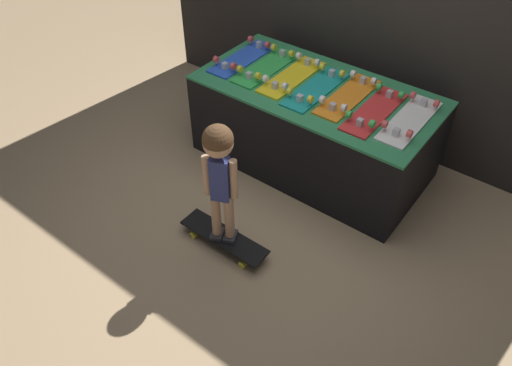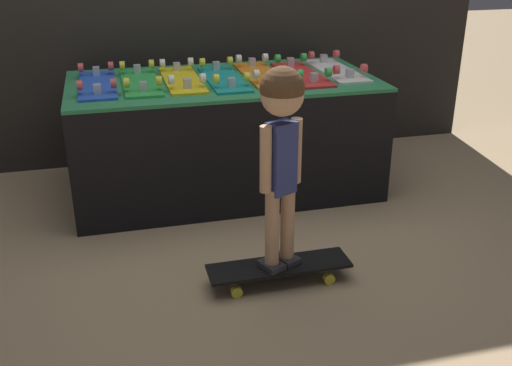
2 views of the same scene
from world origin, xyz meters
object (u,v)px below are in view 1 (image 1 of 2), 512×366
at_px(child, 219,164).
at_px(skateboard_orange_on_rack, 348,96).
at_px(skateboard_blue_on_rack, 243,57).
at_px(skateboard_red_on_rack, 375,110).
at_px(skateboard_yellow_on_rack, 292,76).
at_px(skateboard_green_on_rack, 266,67).
at_px(skateboard_white_on_rack, 410,119).
at_px(skateboard_teal_on_rack, 316,88).
at_px(skateboard_on_floor, 224,238).

bearing_deg(child, skateboard_orange_on_rack, 54.99).
bearing_deg(skateboard_blue_on_rack, skateboard_red_on_rack, -1.86).
bearing_deg(skateboard_yellow_on_rack, skateboard_red_on_rack, -3.06).
distance_m(skateboard_green_on_rack, skateboard_yellow_on_rack, 0.24).
xyz_separation_m(skateboard_blue_on_rack, child, (0.74, -1.16, 0.02)).
bearing_deg(skateboard_white_on_rack, skateboard_red_on_rack, -169.36).
xyz_separation_m(skateboard_blue_on_rack, skateboard_orange_on_rack, (0.97, 0.01, 0.00)).
distance_m(skateboard_yellow_on_rack, child, 1.19).
height_order(skateboard_orange_on_rack, child, child).
distance_m(skateboard_orange_on_rack, skateboard_white_on_rack, 0.48).
height_order(skateboard_teal_on_rack, skateboard_white_on_rack, same).
height_order(skateboard_yellow_on_rack, skateboard_red_on_rack, same).
distance_m(skateboard_blue_on_rack, skateboard_green_on_rack, 0.24).
xyz_separation_m(skateboard_yellow_on_rack, child, (0.26, -1.16, 0.02)).
relative_size(skateboard_yellow_on_rack, skateboard_teal_on_rack, 1.00).
distance_m(skateboard_blue_on_rack, skateboard_red_on_rack, 1.21).
relative_size(skateboard_blue_on_rack, skateboard_green_on_rack, 1.00).
xyz_separation_m(skateboard_orange_on_rack, skateboard_on_floor, (-0.22, -1.18, -0.64)).
distance_m(skateboard_teal_on_rack, skateboard_orange_on_rack, 0.25).
xyz_separation_m(skateboard_green_on_rack, skateboard_white_on_rack, (1.21, 0.01, 0.00)).
bearing_deg(skateboard_red_on_rack, child, -112.48).
bearing_deg(skateboard_on_floor, skateboard_orange_on_rack, 79.25).
distance_m(skateboard_green_on_rack, skateboard_orange_on_rack, 0.73).
height_order(skateboard_red_on_rack, child, child).
height_order(skateboard_blue_on_rack, skateboard_teal_on_rack, same).
bearing_deg(skateboard_orange_on_rack, skateboard_teal_on_rack, -168.53).
bearing_deg(skateboard_teal_on_rack, skateboard_on_floor, -89.06).
xyz_separation_m(skateboard_blue_on_rack, skateboard_teal_on_rack, (0.73, -0.04, 0.00)).
relative_size(skateboard_blue_on_rack, skateboard_on_floor, 1.00).
height_order(skateboard_blue_on_rack, skateboard_red_on_rack, same).
bearing_deg(skateboard_blue_on_rack, skateboard_white_on_rack, 0.25).
xyz_separation_m(skateboard_teal_on_rack, child, (0.02, -1.13, 0.02)).
distance_m(skateboard_orange_on_rack, child, 1.20).
relative_size(skateboard_teal_on_rack, skateboard_on_floor, 1.00).
distance_m(skateboard_blue_on_rack, skateboard_teal_on_rack, 0.73).
relative_size(skateboard_green_on_rack, skateboard_white_on_rack, 1.00).
bearing_deg(skateboard_green_on_rack, skateboard_teal_on_rack, -3.87).
distance_m(skateboard_red_on_rack, child, 1.22).
distance_m(skateboard_green_on_rack, skateboard_teal_on_rack, 0.49).
relative_size(skateboard_red_on_rack, child, 0.72).
bearing_deg(skateboard_white_on_rack, skateboard_teal_on_rack, -176.64).
bearing_deg(skateboard_red_on_rack, skateboard_orange_on_rack, 167.87).
height_order(skateboard_blue_on_rack, skateboard_yellow_on_rack, same).
bearing_deg(child, skateboard_red_on_rack, 43.26).
height_order(skateboard_white_on_rack, child, child).
bearing_deg(skateboard_green_on_rack, skateboard_red_on_rack, -2.11).
distance_m(skateboard_green_on_rack, child, 1.26).
relative_size(skateboard_orange_on_rack, skateboard_white_on_rack, 1.00).
xyz_separation_m(skateboard_green_on_rack, skateboard_orange_on_rack, (0.73, 0.02, 0.00)).
height_order(skateboard_orange_on_rack, skateboard_on_floor, skateboard_orange_on_rack).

